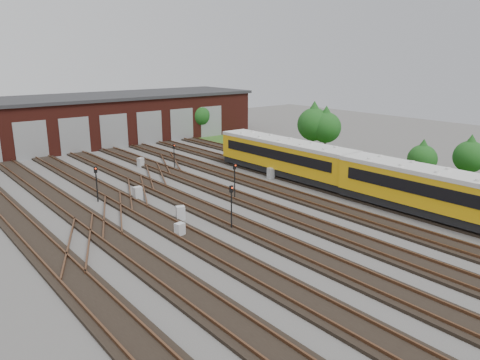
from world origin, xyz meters
TOP-DOWN VIEW (x-y plane):
  - ground at (0.00, 0.00)m, footprint 120.00×120.00m
  - track_network at (-0.17, 0.59)m, footprint 30.40×70.00m
  - maintenance_shed at (-0.01, 39.97)m, footprint 51.00×12.50m
  - grass_verge at (19.00, 10.00)m, footprint 8.00×55.00m
  - metro_train at (10.00, -5.65)m, footprint 3.05×48.08m
  - signal_mast_0 at (-7.51, 13.97)m, footprint 0.28×0.27m
  - signal_mast_1 at (-2.89, 2.11)m, footprint 0.24×0.23m
  - signal_mast_2 at (3.46, 20.18)m, footprint 0.24×0.23m
  - signal_mast_3 at (1.48, 7.34)m, footprint 0.27×0.26m
  - relay_cabinet_0 at (-6.34, 3.20)m, footprint 0.66×0.58m
  - relay_cabinet_1 at (-4.70, 12.44)m, footprint 0.67×0.56m
  - relay_cabinet_2 at (-4.52, 6.05)m, footprint 0.76×0.70m
  - relay_cabinet_3 at (0.89, 22.85)m, footprint 0.71×0.64m
  - relay_cabinet_4 at (8.55, 10.67)m, footprint 0.66×0.57m
  - tree_0 at (16.48, 35.00)m, footprint 3.31×3.31m
  - tree_1 at (20.58, 14.44)m, footprint 3.59×3.59m
  - tree_2 at (19.93, 15.73)m, footprint 3.88×3.88m
  - tree_3 at (17.48, 0.22)m, footprint 2.63×2.63m
  - tree_4 at (20.69, -2.50)m, footprint 2.89×2.89m
  - bush_0 at (17.52, 5.86)m, footprint 1.43×1.43m
  - bush_1 at (19.64, 18.35)m, footprint 1.13×1.13m
  - bush_2 at (20.50, 19.03)m, footprint 1.43×1.43m

SIDE VIEW (x-z plane):
  - ground at x=0.00m, z-range 0.00..0.00m
  - grass_verge at x=19.00m, z-range 0.00..0.05m
  - track_network at x=-0.17m, z-range -0.06..0.27m
  - relay_cabinet_0 at x=-6.34m, z-range 0.00..0.97m
  - relay_cabinet_3 at x=0.89m, z-range 0.00..1.00m
  - relay_cabinet_2 at x=-4.52m, z-range 0.00..1.03m
  - relay_cabinet_4 at x=8.55m, z-range 0.00..1.05m
  - relay_cabinet_1 at x=-4.70m, z-range 0.00..1.10m
  - bush_1 at x=19.64m, z-range 0.00..1.13m
  - bush_0 at x=17.52m, z-range 0.00..1.43m
  - bush_2 at x=20.50m, z-range 0.00..1.43m
  - signal_mast_2 at x=3.46m, z-range 0.37..2.94m
  - signal_mast_0 at x=-7.51m, z-range 0.43..3.40m
  - signal_mast_3 at x=1.48m, z-range 0.43..3.52m
  - signal_mast_1 at x=-2.89m, z-range 0.43..3.58m
  - metro_train at x=10.00m, z-range 0.37..3.69m
  - tree_3 at x=17.48m, z-range 0.62..4.97m
  - tree_4 at x=20.69m, z-range 0.68..5.46m
  - maintenance_shed at x=-0.01m, z-range 0.03..6.38m
  - tree_0 at x=16.48m, z-range 0.78..6.27m
  - tree_1 at x=20.58m, z-range 0.85..6.80m
  - tree_2 at x=19.93m, z-range 0.92..7.35m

